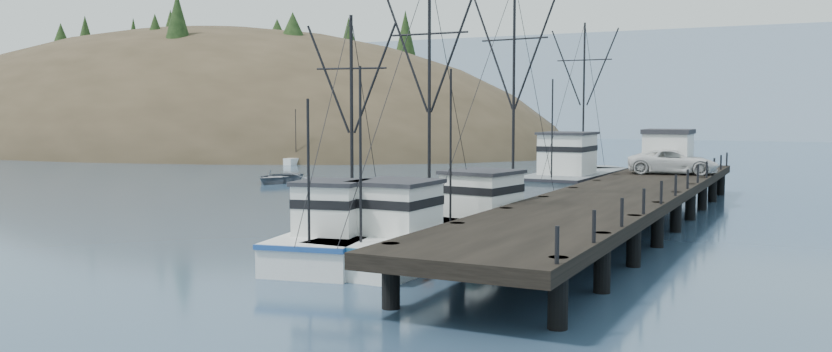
{
  "coord_description": "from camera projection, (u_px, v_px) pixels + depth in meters",
  "views": [
    {
      "loc": [
        22.89,
        -25.25,
        5.96
      ],
      "look_at": [
        3.51,
        13.47,
        2.5
      ],
      "focal_mm": 35.0,
      "sensor_mm": 36.0,
      "label": 1
    }
  ],
  "objects": [
    {
      "name": "ground",
      "position": [
        193.0,
        257.0,
        33.19
      ],
      "size": [
        400.0,
        400.0,
        0.0
      ],
      "primitive_type": "plane",
      "color": "navy",
      "rests_on": "ground"
    },
    {
      "name": "pier",
      "position": [
        623.0,
        196.0,
        41.07
      ],
      "size": [
        6.0,
        44.0,
        2.0
      ],
      "color": "black",
      "rests_on": "ground"
    },
    {
      "name": "headland",
      "position": [
        174.0,
        174.0,
        137.06
      ],
      "size": [
        134.8,
        78.0,
        51.0
      ],
      "color": "#382D1E",
      "rests_on": "ground"
    },
    {
      "name": "distant_ridge",
      "position": [
        756.0,
        138.0,
        180.27
      ],
      "size": [
        360.0,
        40.0,
        26.0
      ],
      "primitive_type": "cube",
      "color": "#9EB2C6",
      "rests_on": "ground"
    },
    {
      "name": "distant_ridge_far",
      "position": [
        558.0,
        134.0,
        215.95
      ],
      "size": [
        180.0,
        25.0,
        18.0
      ],
      "primitive_type": "cube",
      "color": "silver",
      "rests_on": "ground"
    },
    {
      "name": "moored_sailboats",
      "position": [
        340.0,
        157.0,
        99.56
      ],
      "size": [
        17.47,
        19.13,
        6.35
      ],
      "color": "white",
      "rests_on": "ground"
    },
    {
      "name": "trawler_near",
      "position": [
        416.0,
        238.0,
        32.97
      ],
      "size": [
        4.27,
        12.06,
        12.13
      ],
      "color": "white",
      "rests_on": "ground"
    },
    {
      "name": "trawler_mid",
      "position": [
        344.0,
        239.0,
        32.71
      ],
      "size": [
        4.93,
        10.22,
        10.21
      ],
      "color": "white",
      "rests_on": "ground"
    },
    {
      "name": "trawler_far",
      "position": [
        501.0,
        221.0,
        38.13
      ],
      "size": [
        5.58,
        12.38,
        12.43
      ],
      "color": "white",
      "rests_on": "ground"
    },
    {
      "name": "work_vessel",
      "position": [
        576.0,
        181.0,
        55.12
      ],
      "size": [
        4.72,
        14.62,
        12.38
      ],
      "color": "slate",
      "rests_on": "ground"
    },
    {
      "name": "pier_shed",
      "position": [
        668.0,
        150.0,
        52.94
      ],
      "size": [
        3.0,
        3.2,
        2.8
      ],
      "color": "silver",
      "rests_on": "pier"
    },
    {
      "name": "pickup_truck",
      "position": [
        673.0,
        162.0,
        51.27
      ],
      "size": [
        5.96,
        3.59,
        1.55
      ],
      "primitive_type": "imported",
      "rotation": [
        0.0,
        0.0,
        1.76
      ],
      "color": "silver",
      "rests_on": "pier"
    },
    {
      "name": "motorboat",
      "position": [
        278.0,
        182.0,
        68.07
      ],
      "size": [
        4.88,
        6.33,
        1.21
      ],
      "primitive_type": "imported",
      "rotation": [
        0.0,
        0.0,
        0.13
      ],
      "color": "slate",
      "rests_on": "ground"
    }
  ]
}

